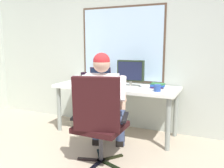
{
  "coord_description": "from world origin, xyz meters",
  "views": [
    {
      "loc": [
        1.29,
        -1.26,
        1.36
      ],
      "look_at": [
        0.04,
        1.47,
        0.84
      ],
      "focal_mm": 38.14,
      "sensor_mm": 36.0,
      "label": 1
    }
  ],
  "objects": [
    {
      "name": "crt_monitor",
      "position": [
        0.12,
        1.93,
        0.95
      ],
      "size": [
        0.39,
        0.22,
        0.38
      ],
      "color": "beige",
      "rests_on": "desk"
    },
    {
      "name": "wine_glass",
      "position": [
        -0.69,
        1.74,
        0.83
      ],
      "size": [
        0.09,
        0.09,
        0.14
      ],
      "color": "silver",
      "rests_on": "desk"
    },
    {
      "name": "book_stack",
      "position": [
        0.5,
        1.98,
        0.77
      ],
      "size": [
        0.21,
        0.16,
        0.07
      ],
      "color": "#6D3A7D",
      "rests_on": "desk"
    },
    {
      "name": "person_seated",
      "position": [
        0.06,
        1.18,
        0.65
      ],
      "size": [
        0.64,
        0.86,
        1.26
      ],
      "color": "#3A4769",
      "rests_on": "ground"
    },
    {
      "name": "desk",
      "position": [
        -0.11,
        1.9,
        0.65
      ],
      "size": [
        1.83,
        0.67,
        0.74
      ],
      "color": "gray",
      "rests_on": "ground"
    },
    {
      "name": "office_chair",
      "position": [
        0.13,
        0.92,
        0.56
      ],
      "size": [
        0.68,
        0.59,
        1.03
      ],
      "color": "black",
      "rests_on": "ground"
    },
    {
      "name": "coffee_mug",
      "position": [
        0.55,
        1.75,
        0.78
      ],
      "size": [
        0.09,
        0.09,
        0.09
      ],
      "color": "#26438E",
      "rests_on": "desk"
    },
    {
      "name": "laptop",
      "position": [
        -0.4,
        1.95,
        0.8
      ],
      "size": [
        0.39,
        0.37,
        0.25
      ],
      "color": "black",
      "rests_on": "desk"
    },
    {
      "name": "wall_rear",
      "position": [
        -0.01,
        2.3,
        1.38
      ],
      "size": [
        5.67,
        0.08,
        2.76
      ],
      "color": "#B6BFB2",
      "rests_on": "ground"
    },
    {
      "name": "desk_speaker",
      "position": [
        -0.72,
        2.03,
        0.81
      ],
      "size": [
        0.09,
        0.08,
        0.16
      ],
      "color": "black",
      "rests_on": "desk"
    }
  ]
}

